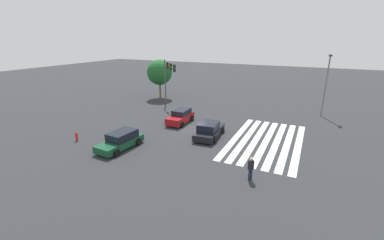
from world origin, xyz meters
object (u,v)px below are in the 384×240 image
(car_3, at_px, (209,130))
(traffic_signal_mast, at_px, (168,73))
(pedestrian, at_px, (251,168))
(street_light_pole_a, at_px, (327,80))
(car_2, at_px, (121,140))
(fire_hydrant, at_px, (77,137))
(tree_corner_a, at_px, (159,72))
(car_0, at_px, (181,117))

(car_3, bearing_deg, traffic_signal_mast, 44.75)
(pedestrian, relative_size, street_light_pole_a, 0.23)
(car_2, xyz_separation_m, street_light_pole_a, (18.41, -16.14, 3.84))
(car_3, xyz_separation_m, pedestrian, (-6.39, -5.62, 0.28))
(fire_hydrant, bearing_deg, car_2, -83.28)
(car_3, distance_m, fire_hydrant, 12.72)
(pedestrian, distance_m, fire_hydrant, 16.58)
(tree_corner_a, xyz_separation_m, fire_hydrant, (-18.89, -2.56, -3.73))
(car_2, relative_size, car_3, 0.95)
(pedestrian, height_order, street_light_pole_a, street_light_pole_a)
(car_0, relative_size, car_2, 0.92)
(car_0, bearing_deg, car_2, -10.67)
(pedestrian, bearing_deg, car_2, 40.99)
(car_3, height_order, pedestrian, pedestrian)
(pedestrian, bearing_deg, car_0, 1.90)
(street_light_pole_a, xyz_separation_m, tree_corner_a, (-0.09, 23.58, -0.39))
(traffic_signal_mast, bearing_deg, car_0, -4.06)
(traffic_signal_mast, relative_size, pedestrian, 3.75)
(street_light_pole_a, bearing_deg, pedestrian, 166.77)
(traffic_signal_mast, xyz_separation_m, car_3, (-8.22, -9.43, -4.07))
(traffic_signal_mast, height_order, car_3, traffic_signal_mast)
(pedestrian, height_order, fire_hydrant, pedestrian)
(car_3, bearing_deg, pedestrian, -142.79)
(street_light_pole_a, distance_m, tree_corner_a, 23.58)
(pedestrian, bearing_deg, tree_corner_a, -1.12)
(traffic_signal_mast, height_order, pedestrian, traffic_signal_mast)
(traffic_signal_mast, relative_size, car_0, 1.55)
(traffic_signal_mast, distance_m, car_3, 13.15)
(street_light_pole_a, xyz_separation_m, fire_hydrant, (-18.99, 21.01, -4.12))
(street_light_pole_a, relative_size, fire_hydrant, 8.75)
(traffic_signal_mast, xyz_separation_m, street_light_pole_a, (4.29, -19.49, -0.22))
(car_2, bearing_deg, tree_corner_a, -154.05)
(traffic_signal_mast, height_order, street_light_pole_a, street_light_pole_a)
(traffic_signal_mast, bearing_deg, tree_corner_a, 179.19)
(traffic_signal_mast, xyz_separation_m, pedestrian, (-14.61, -15.05, -3.79))
(car_2, xyz_separation_m, car_3, (5.90, -6.07, -0.01))
(car_0, distance_m, street_light_pole_a, 18.08)
(car_0, bearing_deg, street_light_pole_a, 123.11)
(tree_corner_a, distance_m, fire_hydrant, 19.43)
(car_2, xyz_separation_m, fire_hydrant, (-0.57, 4.87, -0.27))
(car_0, xyz_separation_m, car_3, (-2.65, -4.59, -0.04))
(car_0, relative_size, street_light_pole_a, 0.56)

